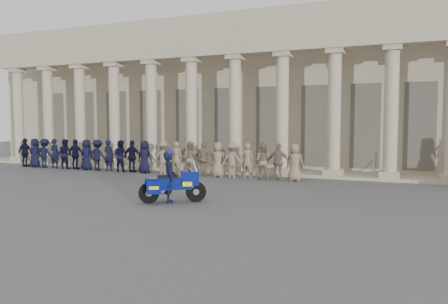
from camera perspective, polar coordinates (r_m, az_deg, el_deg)
ground at (r=15.79m, az=-4.74°, el=-6.17°), size 90.00×90.00×0.00m
building at (r=29.48m, az=8.62°, el=7.34°), size 40.00×12.50×9.00m
officer_rank at (r=24.06m, az=-10.83°, el=-0.61°), size 17.80×0.67×1.76m
motorcycle at (r=15.12m, az=-6.66°, el=-4.16°), size 2.03×1.58×1.49m
rider at (r=15.07m, az=-7.15°, el=-3.13°), size 0.71×0.77×1.86m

